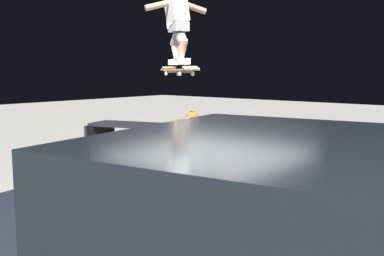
{
  "coord_description": "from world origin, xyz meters",
  "views": [
    {
      "loc": [
        -3.76,
        4.9,
        1.84
      ],
      "look_at": [
        0.03,
        0.36,
        1.06
      ],
      "focal_mm": 40.18,
      "sensor_mm": 36.0,
      "label": 1
    }
  ],
  "objects_px": {
    "skateboard": "(179,70)",
    "picnic_table_back": "(131,135)",
    "person_sitting_on_ledge": "(186,153)",
    "skater_airborne": "(177,19)",
    "kicker_ramp": "(90,178)",
    "trash_bin": "(296,237)",
    "ledge_box_main": "(200,180)"
  },
  "relations": [
    {
      "from": "skateboard",
      "to": "picnic_table_back",
      "type": "height_order",
      "value": "skateboard"
    },
    {
      "from": "person_sitting_on_ledge",
      "to": "skater_airborne",
      "type": "height_order",
      "value": "skater_airborne"
    },
    {
      "from": "kicker_ramp",
      "to": "skater_airborne",
      "type": "bearing_deg",
      "value": -175.21
    },
    {
      "from": "person_sitting_on_ledge",
      "to": "skateboard",
      "type": "bearing_deg",
      "value": 4.34
    },
    {
      "from": "skater_airborne",
      "to": "trash_bin",
      "type": "bearing_deg",
      "value": 152.84
    },
    {
      "from": "person_sitting_on_ledge",
      "to": "skater_airborne",
      "type": "xyz_separation_m",
      "value": [
        0.17,
        -0.02,
        1.83
      ]
    },
    {
      "from": "trash_bin",
      "to": "ledge_box_main",
      "type": "bearing_deg",
      "value": -35.3
    },
    {
      "from": "person_sitting_on_ledge",
      "to": "trash_bin",
      "type": "bearing_deg",
      "value": 151.49
    },
    {
      "from": "person_sitting_on_ledge",
      "to": "skater_airborne",
      "type": "bearing_deg",
      "value": -6.11
    },
    {
      "from": "skateboard",
      "to": "kicker_ramp",
      "type": "distance_m",
      "value": 2.61
    },
    {
      "from": "picnic_table_back",
      "to": "skateboard",
      "type": "bearing_deg",
      "value": 149.44
    },
    {
      "from": "person_sitting_on_ledge",
      "to": "picnic_table_back",
      "type": "bearing_deg",
      "value": -29.43
    },
    {
      "from": "skateboard",
      "to": "person_sitting_on_ledge",
      "type": "bearing_deg",
      "value": -175.66
    },
    {
      "from": "person_sitting_on_ledge",
      "to": "trash_bin",
      "type": "distance_m",
      "value": 2.6
    },
    {
      "from": "picnic_table_back",
      "to": "ledge_box_main",
      "type": "bearing_deg",
      "value": 156.84
    },
    {
      "from": "ledge_box_main",
      "to": "skater_airborne",
      "type": "xyz_separation_m",
      "value": [
        0.04,
        0.45,
        2.32
      ]
    },
    {
      "from": "skateboard",
      "to": "kicker_ramp",
      "type": "xyz_separation_m",
      "value": [
        1.89,
        0.13,
        -1.79
      ]
    },
    {
      "from": "ledge_box_main",
      "to": "kicker_ramp",
      "type": "height_order",
      "value": "ledge_box_main"
    },
    {
      "from": "ledge_box_main",
      "to": "picnic_table_back",
      "type": "distance_m",
      "value": 3.15
    },
    {
      "from": "ledge_box_main",
      "to": "person_sitting_on_ledge",
      "type": "distance_m",
      "value": 0.68
    },
    {
      "from": "person_sitting_on_ledge",
      "to": "skateboard",
      "type": "relative_size",
      "value": 1.31
    },
    {
      "from": "ledge_box_main",
      "to": "skateboard",
      "type": "relative_size",
      "value": 1.88
    },
    {
      "from": "ledge_box_main",
      "to": "kicker_ramp",
      "type": "relative_size",
      "value": 1.47
    },
    {
      "from": "person_sitting_on_ledge",
      "to": "trash_bin",
      "type": "relative_size",
      "value": 1.4
    },
    {
      "from": "ledge_box_main",
      "to": "kicker_ramp",
      "type": "distance_m",
      "value": 1.99
    },
    {
      "from": "skater_airborne",
      "to": "person_sitting_on_ledge",
      "type": "bearing_deg",
      "value": 173.89
    },
    {
      "from": "skateboard",
      "to": "trash_bin",
      "type": "bearing_deg",
      "value": 152.87
    },
    {
      "from": "skater_airborne",
      "to": "picnic_table_back",
      "type": "height_order",
      "value": "skater_airborne"
    },
    {
      "from": "picnic_table_back",
      "to": "person_sitting_on_ledge",
      "type": "bearing_deg",
      "value": 150.57
    },
    {
      "from": "skateboard",
      "to": "skater_airborne",
      "type": "distance_m",
      "value": 0.69
    },
    {
      "from": "trash_bin",
      "to": "skater_airborne",
      "type": "bearing_deg",
      "value": -27.16
    },
    {
      "from": "skater_airborne",
      "to": "picnic_table_back",
      "type": "relative_size",
      "value": 0.55
    }
  ]
}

